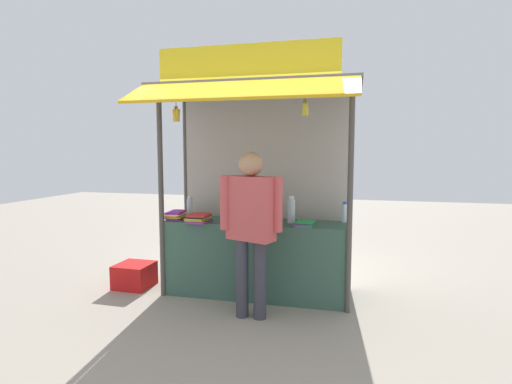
{
  "coord_description": "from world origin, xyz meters",
  "views": [
    {
      "loc": [
        1.11,
        -4.53,
        1.72
      ],
      "look_at": [
        0.0,
        0.0,
        1.24
      ],
      "focal_mm": 28.11,
      "sensor_mm": 36.0,
      "label": 1
    }
  ],
  "objects": [
    {
      "name": "water_bottle_back_right",
      "position": [
        0.42,
        0.01,
        1.04
      ],
      "size": [
        0.09,
        0.09,
        0.31
      ],
      "color": "silver",
      "rests_on": "stall_counter"
    },
    {
      "name": "magazine_stack_right",
      "position": [
        -0.64,
        -0.19,
        0.94
      ],
      "size": [
        0.26,
        0.33,
        0.09
      ],
      "color": "purple",
      "rests_on": "stall_counter"
    },
    {
      "name": "magazine_stack_center",
      "position": [
        0.59,
        -0.14,
        0.92
      ],
      "size": [
        0.24,
        0.28,
        0.05
      ],
      "color": "purple",
      "rests_on": "stall_counter"
    },
    {
      "name": "stall_structure",
      "position": [
        0.0,
        0.14,
        1.69
      ],
      "size": [
        2.35,
        1.46,
        2.82
      ],
      "color": "#4C4742",
      "rests_on": "ground"
    },
    {
      "name": "banana_bunch_inner_left",
      "position": [
        0.61,
        -0.37,
        2.15
      ],
      "size": [
        0.08,
        0.08,
        0.26
      ],
      "color": "#332D23"
    },
    {
      "name": "water_bottle_back_left",
      "position": [
        1.01,
        0.2,
        1.01
      ],
      "size": [
        0.07,
        0.07,
        0.24
      ],
      "color": "silver",
      "rests_on": "stall_counter"
    },
    {
      "name": "stall_counter",
      "position": [
        0.0,
        0.0,
        0.45
      ],
      "size": [
        2.15,
        0.55,
        0.89
      ],
      "primitive_type": "cube",
      "color": "#385B4C",
      "rests_on": "ground"
    },
    {
      "name": "magazine_stack_far_right",
      "position": [
        -0.99,
        -0.06,
        0.94
      ],
      "size": [
        0.23,
        0.32,
        0.1
      ],
      "color": "purple",
      "rests_on": "stall_counter"
    },
    {
      "name": "plastic_crate",
      "position": [
        -1.57,
        -0.09,
        0.15
      ],
      "size": [
        0.44,
        0.44,
        0.3
      ],
      "primitive_type": "cube",
      "rotation": [
        0.0,
        0.0,
        -0.02
      ],
      "color": "red",
      "rests_on": "ground"
    },
    {
      "name": "water_bottle_front_left",
      "position": [
        -0.91,
        0.17,
        1.02
      ],
      "size": [
        0.07,
        0.07,
        0.26
      ],
      "color": "silver",
      "rests_on": "stall_counter"
    },
    {
      "name": "water_bottle_far_left",
      "position": [
        -0.15,
        0.16,
        1.01
      ],
      "size": [
        0.07,
        0.07,
        0.24
      ],
      "color": "silver",
      "rests_on": "stall_counter"
    },
    {
      "name": "ground_plane",
      "position": [
        0.0,
        0.0,
        0.0
      ],
      "size": [
        20.0,
        20.0,
        0.0
      ],
      "primitive_type": "plane",
      "color": "#9E9384"
    },
    {
      "name": "banana_bunch_inner_right",
      "position": [
        -0.82,
        -0.37,
        2.12
      ],
      "size": [
        0.1,
        0.1,
        0.3
      ],
      "color": "#332D23"
    },
    {
      "name": "vendor_person",
      "position": [
        0.1,
        -0.64,
        1.03
      ],
      "size": [
        0.65,
        0.36,
        1.72
      ],
      "rotation": [
        0.0,
        0.0,
        -0.35
      ],
      "color": "#383842",
      "rests_on": "ground"
    }
  ]
}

